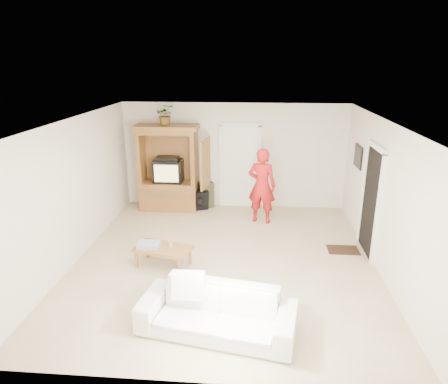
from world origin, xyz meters
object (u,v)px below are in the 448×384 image
object	(u,v)px
armoire	(169,173)
man	(262,186)
sofa	(217,312)
coffee_table	(163,250)

from	to	relation	value
armoire	man	size ratio (longest dim) A/B	1.21
armoire	man	distance (m)	2.38
armoire	man	xyz separation A→B (m)	(2.27, -0.71, -0.04)
armoire	sofa	world-z (taller)	armoire
armoire	man	world-z (taller)	armoire
man	sofa	xyz separation A→B (m)	(-0.63, -4.00, -0.56)
sofa	coffee_table	size ratio (longest dim) A/B	1.95
man	coffee_table	size ratio (longest dim) A/B	1.59
sofa	coffee_table	world-z (taller)	sofa
armoire	coffee_table	bearing A→B (deg)	-80.71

